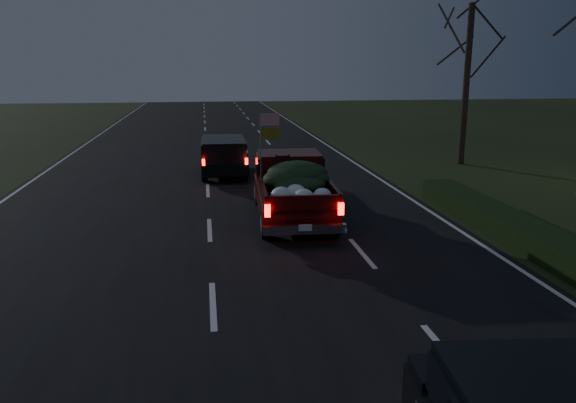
{
  "coord_description": "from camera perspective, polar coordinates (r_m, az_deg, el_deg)",
  "views": [
    {
      "loc": [
        -0.04,
        -9.89,
        4.42
      ],
      "look_at": [
        1.84,
        2.73,
        1.3
      ],
      "focal_mm": 35.0,
      "sensor_mm": 36.0,
      "label": 1
    }
  ],
  "objects": [
    {
      "name": "ground",
      "position": [
        10.83,
        -7.63,
        -10.47
      ],
      "size": [
        120.0,
        120.0,
        0.0
      ],
      "primitive_type": "plane",
      "color": "black",
      "rests_on": "ground"
    },
    {
      "name": "road_asphalt",
      "position": [
        10.83,
        -7.63,
        -10.43
      ],
      "size": [
        14.0,
        120.0,
        0.02
      ],
      "primitive_type": "cube",
      "color": "black",
      "rests_on": "ground"
    },
    {
      "name": "hedge_row",
      "position": [
        15.64,
        22.02,
        -2.56
      ],
      "size": [
        1.0,
        10.0,
        0.6
      ],
      "primitive_type": "cube",
      "color": "black",
      "rests_on": "ground"
    },
    {
      "name": "bare_tree_far",
      "position": [
        26.54,
        17.93,
        14.85
      ],
      "size": [
        3.6,
        3.6,
        7.0
      ],
      "color": "black",
      "rests_on": "ground"
    },
    {
      "name": "pickup_truck",
      "position": [
        16.38,
        0.44,
        1.8
      ],
      "size": [
        2.24,
        5.33,
        2.75
      ],
      "rotation": [
        0.0,
        0.0,
        -0.05
      ],
      "color": "#3C0908",
      "rests_on": "ground"
    },
    {
      "name": "lead_suv",
      "position": [
        23.08,
        -6.56,
        4.95
      ],
      "size": [
        1.82,
        4.28,
        1.22
      ],
      "rotation": [
        0.0,
        0.0,
        -0.01
      ],
      "color": "black",
      "rests_on": "ground"
    }
  ]
}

